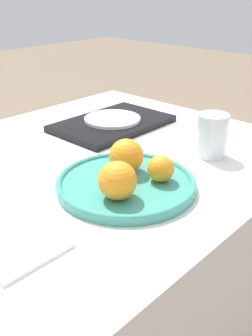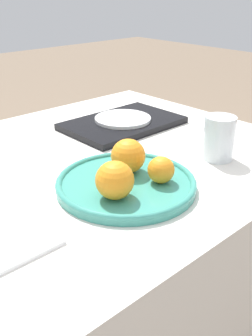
{
  "view_description": "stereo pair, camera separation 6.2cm",
  "coord_description": "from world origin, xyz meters",
  "px_view_note": "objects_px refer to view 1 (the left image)",
  "views": [
    {
      "loc": [
        -0.61,
        -0.71,
        1.16
      ],
      "look_at": [
        -0.04,
        -0.18,
        0.79
      ],
      "focal_mm": 42.0,
      "sensor_mm": 36.0,
      "label": 1
    },
    {
      "loc": [
        -0.56,
        -0.76,
        1.16
      ],
      "look_at": [
        -0.04,
        -0.18,
        0.79
      ],
      "focal_mm": 42.0,
      "sensor_mm": 36.0,
      "label": 2
    }
  ],
  "objects_px": {
    "fruit_platter": "(126,183)",
    "orange_1": "(161,169)",
    "orange_0": "(118,181)",
    "water_glass": "(212,135)",
    "serving_tray": "(112,124)",
    "napkin": "(19,247)",
    "side_plate": "(112,119)",
    "orange_2": "(125,156)"
  },
  "relations": [
    {
      "from": "orange_2",
      "to": "serving_tray",
      "type": "distance_m",
      "value": 0.37
    },
    {
      "from": "fruit_platter",
      "to": "orange_0",
      "type": "relative_size",
      "value": 3.92
    },
    {
      "from": "water_glass",
      "to": "serving_tray",
      "type": "height_order",
      "value": "water_glass"
    },
    {
      "from": "serving_tray",
      "to": "napkin",
      "type": "bearing_deg",
      "value": -149.71
    },
    {
      "from": "serving_tray",
      "to": "napkin",
      "type": "xyz_separation_m",
      "value": [
        -0.56,
        -0.33,
        -0.01
      ]
    },
    {
      "from": "water_glass",
      "to": "napkin",
      "type": "relative_size",
      "value": 0.81
    },
    {
      "from": "orange_0",
      "to": "napkin",
      "type": "xyz_separation_m",
      "value": [
        -0.22,
        0.02,
        -0.05
      ]
    },
    {
      "from": "orange_2",
      "to": "napkin",
      "type": "relative_size",
      "value": 0.56
    },
    {
      "from": "fruit_platter",
      "to": "water_glass",
      "type": "xyz_separation_m",
      "value": [
        0.29,
        -0.04,
        0.04
      ]
    },
    {
      "from": "fruit_platter",
      "to": "water_glass",
      "type": "height_order",
      "value": "water_glass"
    },
    {
      "from": "orange_2",
      "to": "side_plate",
      "type": "xyz_separation_m",
      "value": [
        0.24,
        0.28,
        -0.03
      ]
    },
    {
      "from": "orange_0",
      "to": "orange_2",
      "type": "xyz_separation_m",
      "value": [
        0.1,
        0.07,
        -0.0
      ]
    },
    {
      "from": "orange_0",
      "to": "serving_tray",
      "type": "distance_m",
      "value": 0.49
    },
    {
      "from": "orange_2",
      "to": "side_plate",
      "type": "distance_m",
      "value": 0.37
    },
    {
      "from": "serving_tray",
      "to": "napkin",
      "type": "distance_m",
      "value": 0.65
    },
    {
      "from": "napkin",
      "to": "side_plate",
      "type": "bearing_deg",
      "value": 30.29
    },
    {
      "from": "fruit_platter",
      "to": "napkin",
      "type": "bearing_deg",
      "value": -176.88
    },
    {
      "from": "fruit_platter",
      "to": "orange_1",
      "type": "distance_m",
      "value": 0.08
    },
    {
      "from": "fruit_platter",
      "to": "napkin",
      "type": "height_order",
      "value": "fruit_platter"
    },
    {
      "from": "orange_1",
      "to": "napkin",
      "type": "bearing_deg",
      "value": 173.74
    },
    {
      "from": "serving_tray",
      "to": "water_glass",
      "type": "bearing_deg",
      "value": -87.88
    },
    {
      "from": "fruit_platter",
      "to": "orange_0",
      "type": "xyz_separation_m",
      "value": [
        -0.06,
        -0.04,
        0.04
      ]
    },
    {
      "from": "fruit_platter",
      "to": "serving_tray",
      "type": "bearing_deg",
      "value": 48.85
    },
    {
      "from": "serving_tray",
      "to": "side_plate",
      "type": "height_order",
      "value": "side_plate"
    },
    {
      "from": "orange_1",
      "to": "serving_tray",
      "type": "xyz_separation_m",
      "value": [
        0.22,
        0.37,
        -0.04
      ]
    },
    {
      "from": "orange_0",
      "to": "orange_1",
      "type": "bearing_deg",
      "value": -7.85
    },
    {
      "from": "orange_0",
      "to": "orange_1",
      "type": "xyz_separation_m",
      "value": [
        0.12,
        -0.02,
        -0.01
      ]
    },
    {
      "from": "orange_0",
      "to": "orange_1",
      "type": "distance_m",
      "value": 0.12
    },
    {
      "from": "orange_0",
      "to": "napkin",
      "type": "distance_m",
      "value": 0.23
    },
    {
      "from": "water_glass",
      "to": "napkin",
      "type": "xyz_separation_m",
      "value": [
        -0.58,
        0.02,
        -0.05
      ]
    },
    {
      "from": "side_plate",
      "to": "napkin",
      "type": "bearing_deg",
      "value": -149.71
    },
    {
      "from": "water_glass",
      "to": "side_plate",
      "type": "xyz_separation_m",
      "value": [
        -0.01,
        0.35,
        -0.03
      ]
    },
    {
      "from": "napkin",
      "to": "water_glass",
      "type": "bearing_deg",
      "value": -2.49
    },
    {
      "from": "serving_tray",
      "to": "side_plate",
      "type": "bearing_deg",
      "value": 0.0
    },
    {
      "from": "orange_2",
      "to": "serving_tray",
      "type": "relative_size",
      "value": 0.22
    },
    {
      "from": "serving_tray",
      "to": "side_plate",
      "type": "xyz_separation_m",
      "value": [
        0.0,
        0.0,
        0.01
      ]
    },
    {
      "from": "side_plate",
      "to": "orange_1",
      "type": "bearing_deg",
      "value": -120.76
    },
    {
      "from": "water_glass",
      "to": "napkin",
      "type": "bearing_deg",
      "value": 177.51
    },
    {
      "from": "fruit_platter",
      "to": "side_plate",
      "type": "xyz_separation_m",
      "value": [
        0.27,
        0.31,
        0.01
      ]
    },
    {
      "from": "orange_2",
      "to": "napkin",
      "type": "distance_m",
      "value": 0.33
    },
    {
      "from": "fruit_platter",
      "to": "serving_tray",
      "type": "distance_m",
      "value": 0.42
    },
    {
      "from": "water_glass",
      "to": "serving_tray",
      "type": "relative_size",
      "value": 0.32
    }
  ]
}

